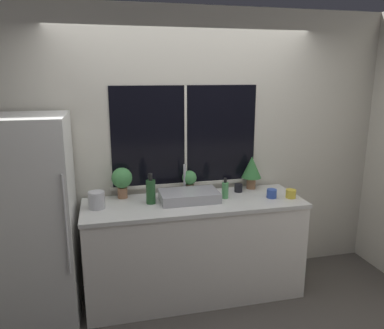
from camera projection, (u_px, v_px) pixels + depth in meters
name	position (u px, v px, depth m)	size (l,w,h in m)	color
ground_plane	(203.00, 312.00, 3.36)	(14.00, 14.00, 0.00)	#4C4742
wall_back	(185.00, 149.00, 3.72)	(8.00, 0.09, 2.70)	beige
wall_right	(328.00, 131.00, 4.93)	(0.06, 7.00, 2.70)	beige
counter	(194.00, 248.00, 3.55)	(2.03, 0.67, 0.94)	white
refrigerator	(27.00, 222.00, 3.10)	(0.76, 0.73, 1.77)	silver
sink	(189.00, 196.00, 3.45)	(0.54, 0.38, 0.30)	#ADADB2
potted_plant_left	(122.00, 179.00, 3.50)	(0.19, 0.19, 0.29)	#9E6B4C
potted_plant_center	(189.00, 180.00, 3.66)	(0.14, 0.14, 0.23)	#9E6B4C
potted_plant_right	(252.00, 169.00, 3.78)	(0.20, 0.20, 0.33)	#9E6B4C
soap_bottle	(225.00, 190.00, 3.51)	(0.06, 0.06, 0.20)	#519E5B
bottle_tall	(151.00, 191.00, 3.36)	(0.08, 0.08, 0.28)	#235128
mug_yellow	(291.00, 194.00, 3.53)	(0.10, 0.10, 0.08)	gold
mug_black	(238.00, 188.00, 3.71)	(0.08, 0.08, 0.08)	black
mug_blue	(272.00, 194.00, 3.53)	(0.09, 0.09, 0.08)	#3351AD
kettle	(97.00, 199.00, 3.24)	(0.14, 0.14, 0.17)	#B2B2B7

